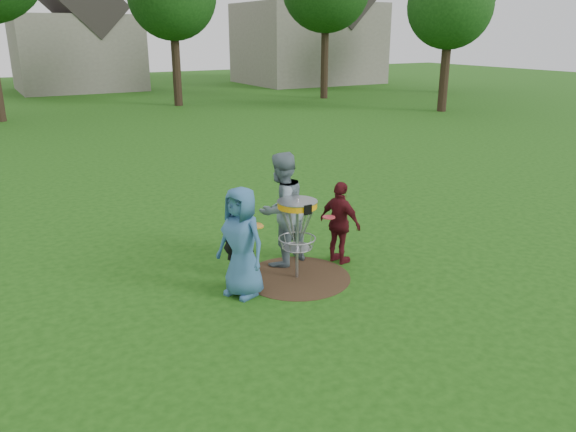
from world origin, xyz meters
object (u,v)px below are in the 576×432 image
disc_golf_basket (297,220)px  player_maroon (340,223)px  player_grey (281,209)px  player_black (239,235)px  player_blue (241,242)px

disc_golf_basket → player_maroon: bearing=11.1°
player_grey → player_maroon: player_grey is taller
player_maroon → player_black: bearing=65.5°
player_black → disc_golf_basket: 0.99m
player_grey → player_maroon: 1.07m
player_black → player_maroon: player_black is taller
player_black → disc_golf_basket: (0.83, -0.48, 0.26)m
player_blue → player_grey: bearing=100.9°
player_grey → player_black: bearing=-7.1°
player_black → disc_golf_basket: player_black is taller
player_black → player_maroon: bearing=38.7°
player_grey → disc_golf_basket: size_ratio=1.45×
player_blue → disc_golf_basket: bearing=72.4°
player_maroon → disc_golf_basket: size_ratio=1.07×
player_grey → player_maroon: size_ratio=1.36×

